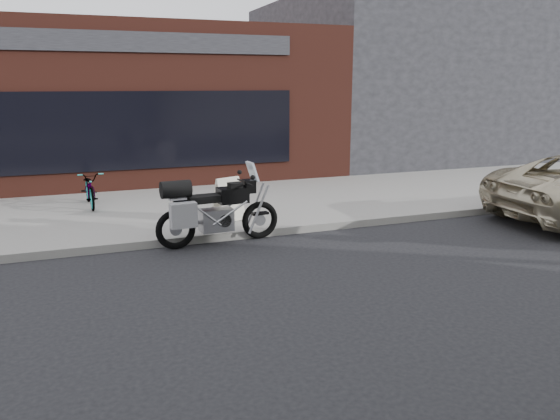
% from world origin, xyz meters
% --- Properties ---
extents(ground, '(120.00, 120.00, 0.00)m').
position_xyz_m(ground, '(0.00, 0.00, 0.00)').
color(ground, black).
rests_on(ground, ground).
extents(near_sidewalk, '(44.00, 6.00, 0.15)m').
position_xyz_m(near_sidewalk, '(0.00, 7.00, 0.07)').
color(near_sidewalk, gray).
rests_on(near_sidewalk, ground).
extents(storefront, '(14.00, 10.07, 4.50)m').
position_xyz_m(storefront, '(-2.00, 13.98, 2.25)').
color(storefront, '#59261C').
rests_on(storefront, ground).
extents(neighbour_building, '(10.00, 10.00, 6.00)m').
position_xyz_m(neighbour_building, '(10.00, 14.00, 3.00)').
color(neighbour_building, '#252529').
rests_on(neighbour_building, ground).
extents(motorcycle, '(2.36, 0.88, 1.49)m').
position_xyz_m(motorcycle, '(-0.52, 3.86, 0.64)').
color(motorcycle, black).
rests_on(motorcycle, ground).
extents(bicycle_front, '(0.64, 1.59, 0.82)m').
position_xyz_m(bicycle_front, '(-2.50, 7.33, 0.56)').
color(bicycle_front, gray).
rests_on(bicycle_front, near_sidewalk).
extents(sandwich_sign, '(0.69, 0.66, 0.88)m').
position_xyz_m(sandwich_sign, '(0.11, 5.03, 0.59)').
color(sandwich_sign, silver).
rests_on(sandwich_sign, near_sidewalk).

